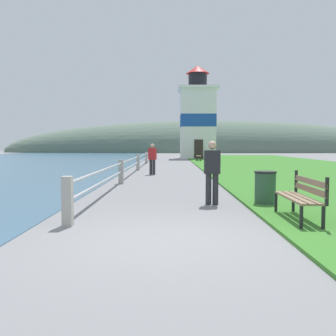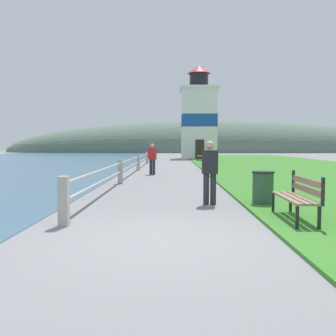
% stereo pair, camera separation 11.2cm
% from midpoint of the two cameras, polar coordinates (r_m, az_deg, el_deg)
% --- Properties ---
extents(ground_plane, '(160.00, 160.00, 0.00)m').
position_cam_midpoint_polar(ground_plane, '(5.94, -0.99, -10.93)').
color(ground_plane, slate).
extents(grass_verge, '(12.00, 54.09, 0.06)m').
position_cam_midpoint_polar(grass_verge, '(25.06, 18.39, 0.08)').
color(grass_verge, '#387528').
rests_on(grass_verge, ground_plane).
extents(seawall_railing, '(0.18, 29.83, 0.92)m').
position_cam_midpoint_polar(seawall_railing, '(21.68, -4.76, 1.11)').
color(seawall_railing, '#A8A399').
rests_on(seawall_railing, ground_plane).
extents(park_bench_near, '(0.52, 1.75, 0.94)m').
position_cam_midpoint_polar(park_bench_near, '(7.61, 19.33, -3.79)').
color(park_bench_near, '#846B51').
rests_on(park_bench_near, ground_plane).
extents(park_bench_midway, '(0.63, 1.81, 0.94)m').
position_cam_midpoint_polar(park_bench_midway, '(33.37, 4.77, 1.96)').
color(park_bench_midway, '#846B51').
rests_on(park_bench_midway, ground_plane).
extents(lighthouse, '(4.12, 4.12, 9.76)m').
position_cam_midpoint_polar(lighthouse, '(40.14, 4.44, 7.50)').
color(lighthouse, white).
rests_on(lighthouse, ground_plane).
extents(person_strolling, '(0.42, 0.33, 1.53)m').
position_cam_midpoint_polar(person_strolling, '(18.45, -2.58, 1.55)').
color(person_strolling, '#28282D').
rests_on(person_strolling, ground_plane).
extents(person_by_railing, '(0.39, 0.21, 1.58)m').
position_cam_midpoint_polar(person_by_railing, '(9.28, 6.39, -0.35)').
color(person_by_railing, '#28282D').
rests_on(person_by_railing, ground_plane).
extents(trash_bin, '(0.54, 0.54, 0.84)m').
position_cam_midpoint_polar(trash_bin, '(9.41, 14.26, -3.02)').
color(trash_bin, '#2D5138').
rests_on(trash_bin, ground_plane).
extents(distant_hillside, '(80.00, 16.00, 12.00)m').
position_cam_midpoint_polar(distant_hillside, '(72.26, 6.61, 2.40)').
color(distant_hillside, '#566B5B').
rests_on(distant_hillside, ground_plane).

